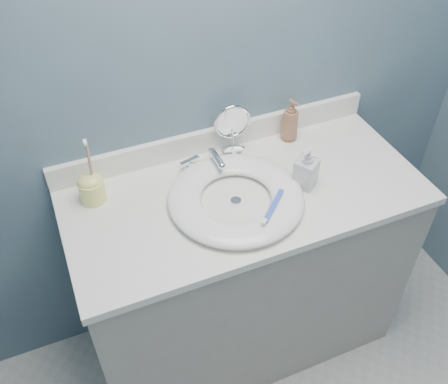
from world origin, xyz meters
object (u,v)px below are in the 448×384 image
soap_bottle_amber (290,120)px  toothbrush_holder (91,187)px  makeup_mirror (232,127)px  soap_bottle_clear (306,167)px

soap_bottle_amber → toothbrush_holder: size_ratio=0.69×
makeup_mirror → toothbrush_holder: bearing=-167.8°
makeup_mirror → soap_bottle_clear: 0.31m
soap_bottle_amber → soap_bottle_clear: size_ratio=1.09×
soap_bottle_clear → toothbrush_holder: size_ratio=0.63×
makeup_mirror → soap_bottle_clear: (0.16, -0.26, -0.03)m
makeup_mirror → soap_bottle_amber: size_ratio=1.20×
makeup_mirror → toothbrush_holder: (-0.52, -0.06, -0.05)m
makeup_mirror → soap_bottle_clear: size_ratio=1.31×
makeup_mirror → soap_bottle_amber: 0.23m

